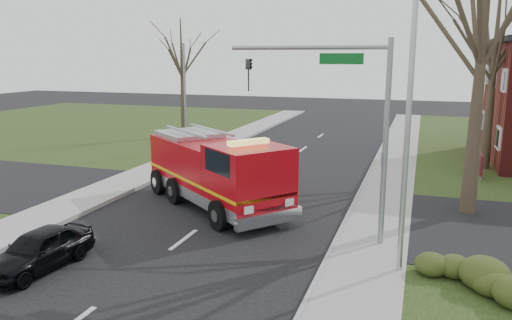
% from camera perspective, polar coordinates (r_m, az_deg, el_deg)
% --- Properties ---
extents(ground, '(120.00, 120.00, 0.00)m').
position_cam_1_polar(ground, '(17.64, -8.27, -9.02)').
color(ground, black).
rests_on(ground, ground).
extents(sidewalk_right, '(2.40, 80.00, 0.15)m').
position_cam_1_polar(sidewalk_right, '(15.97, 12.43, -11.18)').
color(sidewalk_right, gray).
rests_on(sidewalk_right, ground).
extents(sidewalk_left, '(2.40, 80.00, 0.15)m').
position_cam_1_polar(sidewalk_left, '(21.04, -23.64, -6.24)').
color(sidewalk_left, gray).
rests_on(sidewalk_left, ground).
extents(health_center_sign, '(0.12, 2.00, 1.40)m').
position_cam_1_polar(health_center_sign, '(27.85, 24.21, -0.32)').
color(health_center_sign, '#4C1117').
rests_on(health_center_sign, ground).
extents(hedge_corner, '(2.80, 2.00, 0.90)m').
position_cam_1_polar(hedge_corner, '(14.87, 23.08, -11.56)').
color(hedge_corner, '#293714').
rests_on(hedge_corner, lawn_right).
extents(bare_tree_near, '(6.00, 6.00, 12.00)m').
position_cam_1_polar(bare_tree_near, '(20.79, 24.63, 14.02)').
color(bare_tree_near, '#372C20').
rests_on(bare_tree_near, ground).
extents(bare_tree_far, '(5.25, 5.25, 10.50)m').
position_cam_1_polar(bare_tree_far, '(29.87, 25.66, 11.17)').
color(bare_tree_far, '#372C20').
rests_on(bare_tree_far, ground).
extents(bare_tree_left, '(4.50, 4.50, 9.00)m').
position_cam_1_polar(bare_tree_left, '(38.87, -8.49, 10.71)').
color(bare_tree_left, '#372C20').
rests_on(bare_tree_left, ground).
extents(traffic_signal_mast, '(5.29, 0.18, 6.80)m').
position_cam_1_polar(traffic_signal_mast, '(16.41, 10.28, 6.28)').
color(traffic_signal_mast, gray).
rests_on(traffic_signal_mast, ground).
extents(streetlight_pole, '(1.48, 0.16, 8.40)m').
position_cam_1_polar(streetlight_pole, '(14.28, 16.77, 4.53)').
color(streetlight_pole, '#B7BABF').
rests_on(streetlight_pole, ground).
extents(utility_pole_far, '(0.14, 0.14, 7.00)m').
position_cam_1_polar(utility_pole_far, '(32.18, -8.11, 6.83)').
color(utility_pole_far, gray).
rests_on(utility_pole_far, ground).
extents(fire_engine, '(7.90, 7.10, 3.21)m').
position_cam_1_polar(fire_engine, '(20.86, -4.48, -1.47)').
color(fire_engine, '#AE0810').
rests_on(fire_engine, ground).
extents(parked_car_maroon, '(1.75, 3.69, 1.22)m').
position_cam_1_polar(parked_car_maroon, '(16.34, -23.59, -9.37)').
color(parked_car_maroon, black).
rests_on(parked_car_maroon, ground).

